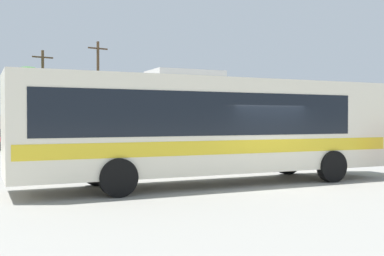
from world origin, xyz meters
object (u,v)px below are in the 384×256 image
object	(u,v)px
parked_car_third_grey	(97,137)
utility_pole_near	(43,95)
parked_car_rightmost_dark_blue	(177,135)
parked_car_second_red	(17,139)
utility_pole_far	(98,90)
roadside_tree_midleft	(28,88)
roadside_tree_right	(164,97)
coach_bus_cream_yellow	(208,125)
roadside_tree_midright	(67,100)

from	to	relation	value
parked_car_third_grey	utility_pole_near	xyz separation A→B (m)	(-2.62, 7.24, 3.46)
parked_car_rightmost_dark_blue	parked_car_second_red	bearing A→B (deg)	-179.09
utility_pole_far	utility_pole_near	bearing A→B (deg)	158.08
roadside_tree_midleft	roadside_tree_right	bearing A→B (deg)	16.20
roadside_tree_midleft	roadside_tree_right	xyz separation A→B (m)	(14.33, 4.16, -0.24)
coach_bus_cream_yellow	roadside_tree_midright	bearing A→B (deg)	84.06
parked_car_third_grey	utility_pole_near	world-z (taller)	utility_pole_near
coach_bus_cream_yellow	roadside_tree_midleft	bearing A→B (deg)	91.95
roadside_tree_midleft	coach_bus_cream_yellow	bearing A→B (deg)	-88.05
parked_car_third_grey	roadside_tree_midleft	size ratio (longest dim) A/B	0.73
parked_car_rightmost_dark_blue	roadside_tree_midright	xyz separation A→B (m)	(-6.41, 10.91, 3.21)
parked_car_second_red	roadside_tree_right	distance (m)	19.61
utility_pole_near	roadside_tree_midright	distance (m)	4.61
parked_car_second_red	utility_pole_far	bearing A→B (deg)	37.56
utility_pole_near	coach_bus_cream_yellow	bearing A→B (deg)	-90.90
coach_bus_cream_yellow	roadside_tree_midright	xyz separation A→B (m)	(3.38, 32.54, 2.10)
parked_car_rightmost_dark_blue	roadside_tree_right	size ratio (longest dim) A/B	0.71
coach_bus_cream_yellow	utility_pole_far	xyz separation A→B (m)	(4.82, 27.22, 2.74)
utility_pole_far	roadside_tree_midright	size ratio (longest dim) A/B	1.45
parked_car_rightmost_dark_blue	roadside_tree_midleft	xyz separation A→B (m)	(-10.74, 6.23, 3.90)
roadside_tree_right	parked_car_second_red	bearing A→B (deg)	-146.66
parked_car_second_red	roadside_tree_midleft	distance (m)	7.73
roadside_tree_midright	coach_bus_cream_yellow	bearing A→B (deg)	-95.94
coach_bus_cream_yellow	roadside_tree_right	size ratio (longest dim) A/B	2.11
parked_car_rightmost_dark_blue	roadside_tree_right	bearing A→B (deg)	70.91
roadside_tree_midright	parked_car_third_grey	bearing A→B (deg)	-91.63
parked_car_rightmost_dark_blue	parked_car_third_grey	bearing A→B (deg)	179.02
parked_car_third_grey	parked_car_rightmost_dark_blue	size ratio (longest dim) A/B	1.12
parked_car_second_red	utility_pole_far	world-z (taller)	utility_pole_far
parked_car_rightmost_dark_blue	roadside_tree_right	world-z (taller)	roadside_tree_right
parked_car_second_red	coach_bus_cream_yellow	bearing A→B (deg)	-82.80
coach_bus_cream_yellow	utility_pole_far	size ratio (longest dim) A/B	1.41
utility_pole_near	roadside_tree_midleft	bearing A→B (deg)	-141.31
parked_car_third_grey	roadside_tree_right	xyz separation A→B (m)	(10.31, 10.28, 3.69)
coach_bus_cream_yellow	parked_car_third_grey	size ratio (longest dim) A/B	2.66
parked_car_second_red	roadside_tree_midleft	bearing A→B (deg)	74.68
coach_bus_cream_yellow	utility_pole_near	world-z (taller)	utility_pole_near
parked_car_second_red	parked_car_rightmost_dark_blue	xyz separation A→B (m)	(12.50, 0.20, 0.02)
roadside_tree_midright	roadside_tree_midleft	bearing A→B (deg)	-132.76
parked_car_third_grey	roadside_tree_right	bearing A→B (deg)	44.91
parked_car_rightmost_dark_blue	utility_pole_far	distance (m)	8.42
parked_car_second_red	parked_car_third_grey	xyz separation A→B (m)	(5.79, 0.31, -0.01)
coach_bus_cream_yellow	parked_car_third_grey	xyz separation A→B (m)	(3.08, 21.75, -1.15)
utility_pole_near	parked_car_second_red	bearing A→B (deg)	-112.75
utility_pole_far	roadside_tree_midleft	distance (m)	5.81
roadside_tree_right	parked_car_rightmost_dark_blue	bearing A→B (deg)	-109.09
utility_pole_far	parked_car_third_grey	bearing A→B (deg)	-107.68
parked_car_rightmost_dark_blue	roadside_tree_right	distance (m)	11.59
utility_pole_near	roadside_tree_right	bearing A→B (deg)	13.23
coach_bus_cream_yellow	parked_car_second_red	world-z (taller)	coach_bus_cream_yellow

